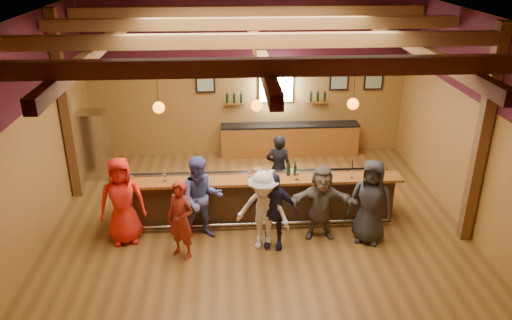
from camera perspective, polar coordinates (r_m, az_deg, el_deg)
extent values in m
plane|color=brown|center=(11.40, 0.09, -6.84)|extent=(9.00, 9.00, 0.00)
cube|color=olive|center=(14.26, -0.94, 9.32)|extent=(9.00, 0.04, 4.50)
cube|color=olive|center=(6.82, 2.26, -7.58)|extent=(9.00, 0.04, 4.50)
cube|color=olive|center=(11.11, -23.77, 3.05)|extent=(0.04, 8.00, 4.50)
cube|color=olive|center=(11.61, 22.92, 4.03)|extent=(0.04, 8.00, 4.50)
cube|color=brown|center=(9.90, 0.11, 16.21)|extent=(9.00, 8.00, 0.04)
cube|color=#3E1019|center=(13.96, -0.97, 14.87)|extent=(9.00, 0.01, 1.70)
cube|color=#3E1019|center=(10.74, -24.90, 10.05)|extent=(0.01, 8.00, 1.70)
cube|color=#3E1019|center=(11.25, 23.96, 10.74)|extent=(0.01, 8.00, 1.70)
cube|color=#553518|center=(12.41, -20.95, 5.53)|extent=(0.22, 0.22, 4.50)
cube|color=#553518|center=(10.71, 24.41, 2.20)|extent=(0.22, 0.22, 4.50)
cube|color=#553518|center=(7.01, 1.70, 10.58)|extent=(8.80, 0.20, 0.25)
cube|color=#553518|center=(8.96, 0.53, 13.48)|extent=(8.80, 0.20, 0.25)
cube|color=#553518|center=(10.93, -0.24, 15.33)|extent=(8.80, 0.20, 0.25)
cube|color=#553518|center=(12.91, -0.78, 16.62)|extent=(8.80, 0.20, 0.25)
cube|color=#553518|center=(10.25, -17.29, 12.32)|extent=(0.18, 7.80, 0.22)
cube|color=#553518|center=(9.99, 0.11, 13.08)|extent=(0.18, 7.80, 0.22)
cube|color=#553518|center=(10.61, 16.93, 12.72)|extent=(0.18, 7.80, 0.22)
cube|color=black|center=(11.14, 0.10, -4.51)|extent=(6.00, 0.60, 1.05)
cube|color=brown|center=(10.73, 0.16, -2.35)|extent=(6.30, 0.50, 0.06)
cube|color=black|center=(11.30, -0.03, -1.81)|extent=(6.00, 0.48, 0.05)
cube|color=black|center=(11.51, -0.02, -3.95)|extent=(6.00, 0.48, 0.90)
cube|color=silver|center=(11.60, 9.89, -1.72)|extent=(0.45, 0.40, 0.14)
cube|color=silver|center=(11.72, 12.27, -1.64)|extent=(0.45, 0.40, 0.14)
cylinder|color=silver|center=(10.96, 0.24, -7.27)|extent=(6.00, 0.06, 0.06)
cube|color=brown|center=(14.65, 3.86, 2.26)|extent=(4.00, 0.50, 0.90)
cube|color=black|center=(14.48, 3.91, 4.01)|extent=(4.00, 0.52, 0.05)
cube|color=silver|center=(14.32, 2.31, 8.53)|extent=(0.95, 0.08, 0.95)
cube|color=white|center=(14.27, 2.33, 8.48)|extent=(0.78, 0.01, 0.78)
cube|color=black|center=(14.23, -5.80, 8.55)|extent=(0.55, 0.04, 0.45)
cube|color=silver|center=(14.21, -5.81, 8.52)|extent=(0.45, 0.01, 0.35)
cube|color=black|center=(14.58, 9.46, 8.72)|extent=(0.55, 0.04, 0.45)
cube|color=silver|center=(14.56, 9.48, 8.69)|extent=(0.45, 0.01, 0.35)
cube|color=black|center=(14.84, 13.27, 8.67)|extent=(0.55, 0.04, 0.45)
cube|color=silver|center=(14.82, 13.30, 8.64)|extent=(0.45, 0.01, 0.35)
cube|color=brown|center=(14.32, -2.50, 6.45)|extent=(0.60, 0.18, 0.04)
cylinder|color=black|center=(14.27, -3.32, 7.01)|extent=(0.07, 0.07, 0.26)
cylinder|color=black|center=(14.28, -2.51, 7.02)|extent=(0.07, 0.07, 0.26)
cylinder|color=black|center=(14.28, -1.71, 7.04)|extent=(0.07, 0.07, 0.26)
cube|color=brown|center=(14.56, 7.05, 6.58)|extent=(0.60, 0.18, 0.04)
cylinder|color=black|center=(14.48, 6.29, 7.14)|extent=(0.07, 0.07, 0.26)
cylinder|color=black|center=(14.51, 7.08, 7.15)|extent=(0.07, 0.07, 0.26)
cylinder|color=black|center=(14.55, 7.86, 7.15)|extent=(0.07, 0.07, 0.26)
cylinder|color=black|center=(10.19, -11.33, 9.25)|extent=(0.01, 0.01, 1.25)
sphere|color=orange|center=(10.36, -11.06, 5.90)|extent=(0.24, 0.24, 0.24)
cylinder|color=black|center=(10.12, 0.11, 9.60)|extent=(0.01, 0.01, 1.25)
sphere|color=orange|center=(10.29, 0.10, 6.23)|extent=(0.24, 0.24, 0.24)
cylinder|color=black|center=(10.44, 11.29, 9.59)|extent=(0.01, 0.01, 1.25)
sphere|color=orange|center=(10.60, 11.02, 6.31)|extent=(0.24, 0.24, 0.24)
cube|color=silver|center=(13.77, -17.92, 1.70)|extent=(0.70, 0.70, 1.80)
imported|color=red|center=(10.56, -15.05, -4.52)|extent=(1.01, 0.75, 1.88)
imported|color=maroon|center=(9.89, -8.58, -6.75)|extent=(0.72, 0.66, 1.65)
imported|color=#5058A0|center=(10.38, -6.27, -4.43)|extent=(0.99, 0.82, 1.85)
imported|color=silver|center=(10.01, 0.82, -5.83)|extent=(1.26, 1.01, 1.71)
imported|color=#1C1C38|center=(10.08, 1.94, -5.80)|extent=(1.02, 0.55, 1.66)
imported|color=#5E554B|center=(10.49, 7.45, -4.84)|extent=(1.54, 0.56, 1.63)
imported|color=#29292C|center=(10.49, 12.97, -4.66)|extent=(1.05, 0.90, 1.82)
imported|color=black|center=(11.89, 2.59, -0.95)|extent=(0.69, 0.53, 1.68)
cylinder|color=brown|center=(10.70, 0.23, -1.57)|extent=(0.21, 0.21, 0.23)
cylinder|color=black|center=(10.86, 3.72, -1.08)|extent=(0.08, 0.08, 0.28)
cylinder|color=black|center=(10.78, 3.75, -0.18)|extent=(0.03, 0.03, 0.10)
cylinder|color=black|center=(10.89, 4.49, -1.17)|extent=(0.07, 0.07, 0.23)
cylinder|color=black|center=(10.82, 4.51, -0.43)|extent=(0.02, 0.02, 0.08)
cylinder|color=silver|center=(10.86, -13.96, -2.55)|extent=(0.07, 0.07, 0.01)
cylinder|color=silver|center=(10.84, -13.99, -2.29)|extent=(0.01, 0.01, 0.10)
sphere|color=silver|center=(10.80, -14.03, -1.89)|extent=(0.08, 0.08, 0.08)
cylinder|color=silver|center=(10.82, -10.37, -2.33)|extent=(0.07, 0.07, 0.01)
cylinder|color=silver|center=(10.79, -10.39, -2.08)|extent=(0.01, 0.01, 0.10)
sphere|color=silver|center=(10.76, -10.42, -1.70)|extent=(0.08, 0.08, 0.08)
cylinder|color=silver|center=(10.74, -7.41, -2.33)|extent=(0.07, 0.07, 0.01)
cylinder|color=silver|center=(10.72, -7.42, -2.09)|extent=(0.01, 0.01, 0.09)
sphere|color=silver|center=(10.68, -7.45, -1.71)|extent=(0.08, 0.08, 0.08)
cylinder|color=silver|center=(10.70, -6.21, -2.38)|extent=(0.06, 0.06, 0.01)
cylinder|color=silver|center=(10.67, -6.22, -2.14)|extent=(0.01, 0.01, 0.09)
sphere|color=silver|center=(10.64, -6.24, -1.79)|extent=(0.07, 0.07, 0.07)
cylinder|color=silver|center=(10.76, -0.76, -2.06)|extent=(0.06, 0.06, 0.01)
cylinder|color=silver|center=(10.74, -0.76, -1.83)|extent=(0.01, 0.01, 0.09)
sphere|color=silver|center=(10.71, -0.76, -1.47)|extent=(0.07, 0.07, 0.07)
cylinder|color=silver|center=(10.72, 4.73, -2.23)|extent=(0.08, 0.08, 0.01)
cylinder|color=silver|center=(10.70, 4.74, -1.95)|extent=(0.01, 0.01, 0.11)
sphere|color=silver|center=(10.66, 4.76, -1.51)|extent=(0.09, 0.09, 0.09)
cylinder|color=silver|center=(11.00, 7.91, -1.71)|extent=(0.07, 0.07, 0.01)
cylinder|color=silver|center=(10.98, 7.92, -1.46)|extent=(0.01, 0.01, 0.10)
sphere|color=silver|center=(10.94, 7.95, -1.09)|extent=(0.08, 0.08, 0.08)
cylinder|color=silver|center=(10.96, 10.88, -2.02)|extent=(0.07, 0.07, 0.01)
cylinder|color=silver|center=(10.94, 10.90, -1.77)|extent=(0.01, 0.01, 0.10)
sphere|color=silver|center=(10.91, 10.93, -1.40)|extent=(0.08, 0.08, 0.08)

